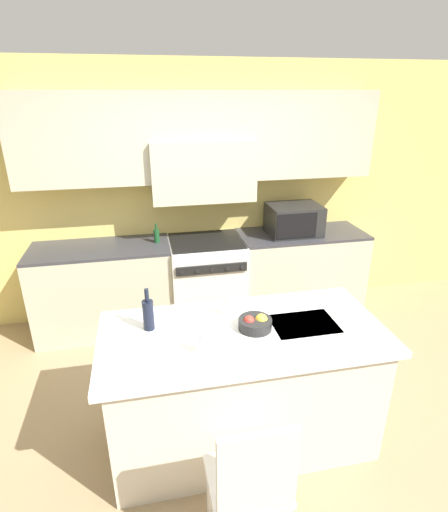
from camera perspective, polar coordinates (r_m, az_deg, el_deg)
ground_plane at (r=3.30m, az=2.93°, el=-23.97°), size 10.00×10.00×0.00m
back_cabinetry at (r=4.26m, az=-3.35°, el=11.74°), size 10.00×0.46×2.70m
back_counter at (r=4.38m, az=-2.53°, el=-3.47°), size 3.55×0.62×0.95m
range_stove at (r=4.36m, az=-2.48°, el=-3.58°), size 0.77×0.70×0.95m
microwave at (r=4.39m, az=9.94°, el=5.15°), size 0.55×0.44×0.32m
kitchen_island at (r=2.97m, az=2.65°, el=-18.01°), size 1.89×0.89×0.92m
island_chair at (r=2.37m, az=3.90°, el=-29.50°), size 0.42×0.40×0.96m
wine_bottle at (r=2.70m, az=-10.77°, el=-8.14°), size 0.07×0.07×0.30m
wine_glass_near at (r=2.41m, az=-2.90°, el=-11.06°), size 0.07×0.07×0.21m
wine_glass_far at (r=2.78m, az=0.73°, el=-6.03°), size 0.07×0.07×0.21m
fruit_bowl at (r=2.70m, az=4.49°, el=-9.49°), size 0.22×0.22×0.10m
oil_bottle_on_counter at (r=4.15m, az=-9.61°, el=2.93°), size 0.06×0.06×0.20m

